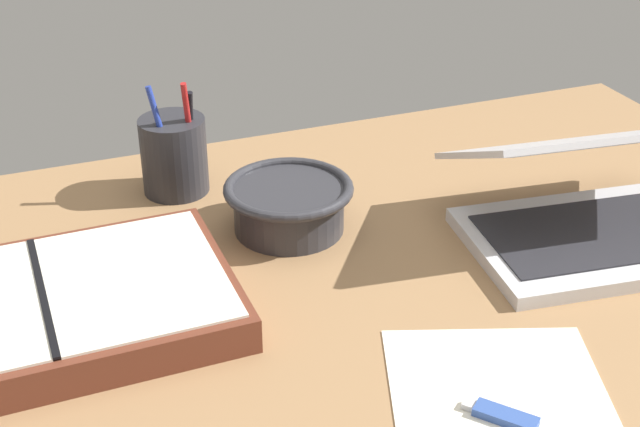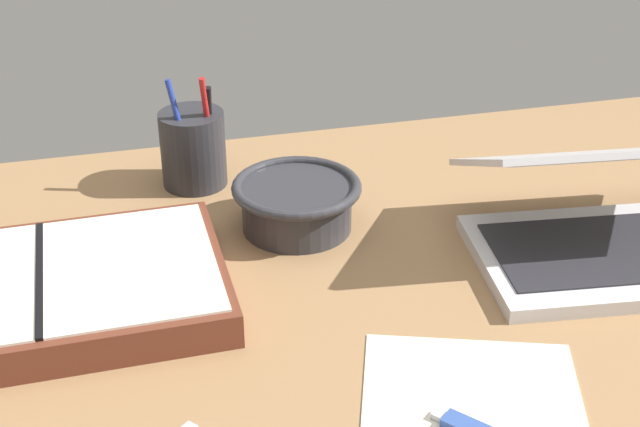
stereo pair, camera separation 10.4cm
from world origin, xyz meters
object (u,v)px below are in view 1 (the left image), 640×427
at_px(bowl, 286,204).
at_px(pen_cup, 174,155).
at_px(planner, 45,310).
at_px(laptop, 587,206).

height_order(bowl, pen_cup, pen_cup).
distance_m(pen_cup, planner, 0.34).
bearing_deg(bowl, laptop, -24.45).
xyz_separation_m(laptop, pen_cup, (-0.45, 0.31, 0.01)).
distance_m(laptop, pen_cup, 0.55).
height_order(laptop, pen_cup, same).
bearing_deg(laptop, bowl, 162.19).
relative_size(laptop, pen_cup, 2.00).
bearing_deg(bowl, planner, -160.91).
bearing_deg(laptop, pen_cup, 151.71).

